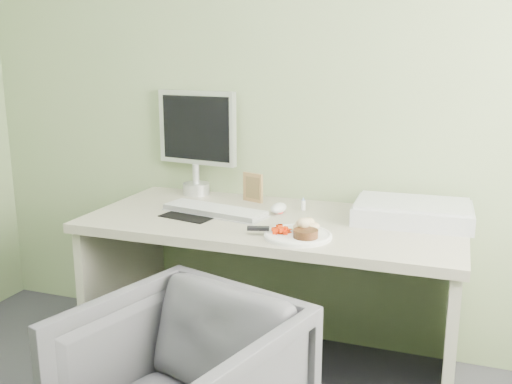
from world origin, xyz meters
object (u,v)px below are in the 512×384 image
(desk, at_px, (273,258))
(scanner, at_px, (413,213))
(monitor, at_px, (197,137))
(plate, at_px, (298,236))

(desk, relative_size, scanner, 3.32)
(scanner, distance_m, monitor, 1.12)
(scanner, xyz_separation_m, monitor, (-1.08, 0.16, 0.25))
(monitor, bearing_deg, plate, -30.24)
(desk, height_order, plate, plate)
(desk, xyz_separation_m, monitor, (-0.51, 0.31, 0.48))
(plate, bearing_deg, desk, 128.25)
(plate, xyz_separation_m, monitor, (-0.68, 0.53, 0.29))
(desk, bearing_deg, monitor, 148.19)
(plate, bearing_deg, monitor, 141.83)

